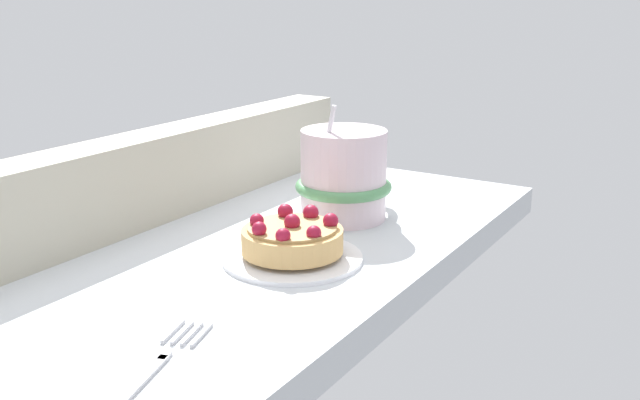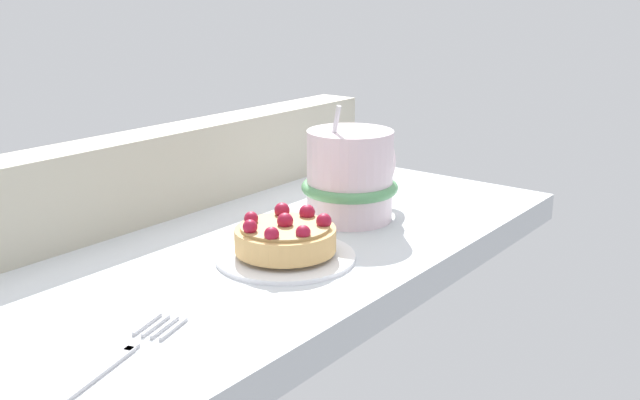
{
  "view_description": "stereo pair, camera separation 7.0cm",
  "coord_description": "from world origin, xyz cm",
  "px_view_note": "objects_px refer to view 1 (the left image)",
  "views": [
    {
      "loc": [
        -52.88,
        -39.66,
        23.55
      ],
      "look_at": [
        4.42,
        -4.31,
        3.8
      ],
      "focal_mm": 40.78,
      "sensor_mm": 36.0,
      "label": 1
    },
    {
      "loc": [
        -48.89,
        -45.43,
        23.55
      ],
      "look_at": [
        4.42,
        -4.31,
        3.8
      ],
      "focal_mm": 40.78,
      "sensor_mm": 36.0,
      "label": 2
    }
  ],
  "objects_px": {
    "coffee_mug": "(345,176)",
    "dessert_fork": "(149,371)",
    "raspberry_tart": "(292,237)",
    "dessert_plate": "(293,256)"
  },
  "relations": [
    {
      "from": "coffee_mug",
      "to": "dessert_fork",
      "type": "bearing_deg",
      "value": -170.53
    },
    {
      "from": "coffee_mug",
      "to": "dessert_fork",
      "type": "xyz_separation_m",
      "value": [
        -0.35,
        -0.06,
        -0.04
      ]
    },
    {
      "from": "coffee_mug",
      "to": "raspberry_tart",
      "type": "bearing_deg",
      "value": -170.08
    },
    {
      "from": "dessert_plate",
      "to": "dessert_fork",
      "type": "height_order",
      "value": "dessert_plate"
    },
    {
      "from": "coffee_mug",
      "to": "dessert_fork",
      "type": "height_order",
      "value": "coffee_mug"
    },
    {
      "from": "dessert_plate",
      "to": "coffee_mug",
      "type": "height_order",
      "value": "coffee_mug"
    },
    {
      "from": "dessert_plate",
      "to": "dessert_fork",
      "type": "relative_size",
      "value": 0.83
    },
    {
      "from": "dessert_plate",
      "to": "dessert_fork",
      "type": "distance_m",
      "value": 0.22
    },
    {
      "from": "dessert_fork",
      "to": "coffee_mug",
      "type": "bearing_deg",
      "value": 9.47
    },
    {
      "from": "dessert_plate",
      "to": "raspberry_tart",
      "type": "xyz_separation_m",
      "value": [
        0.0,
        -0.0,
        0.02
      ]
    }
  ]
}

